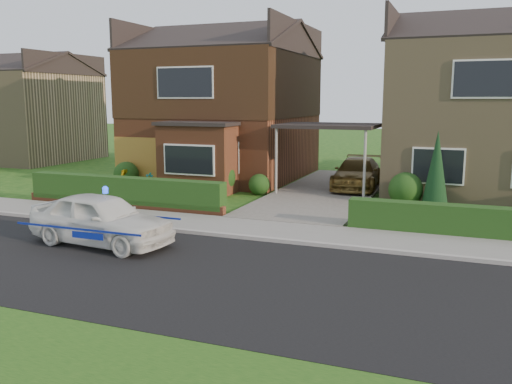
% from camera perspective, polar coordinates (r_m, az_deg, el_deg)
% --- Properties ---
extents(ground, '(120.00, 120.00, 0.00)m').
position_cam_1_polar(ground, '(11.85, -5.38, -8.66)').
color(ground, '#174512').
rests_on(ground, ground).
extents(road, '(60.00, 6.00, 0.02)m').
position_cam_1_polar(road, '(11.85, -5.38, -8.66)').
color(road, black).
rests_on(road, ground).
extents(kerb, '(60.00, 0.16, 0.12)m').
position_cam_1_polar(kerb, '(14.51, 0.01, -4.91)').
color(kerb, '#9E9993').
rests_on(kerb, ground).
extents(sidewalk, '(60.00, 2.00, 0.10)m').
position_cam_1_polar(sidewalk, '(15.47, 1.41, -4.03)').
color(sidewalk, slate).
rests_on(sidewalk, ground).
extents(driveway, '(3.80, 12.00, 0.12)m').
position_cam_1_polar(driveway, '(21.96, 7.51, 0.04)').
color(driveway, '#666059').
rests_on(driveway, ground).
extents(house_left, '(7.50, 9.53, 7.25)m').
position_cam_1_polar(house_left, '(26.29, -3.27, 9.92)').
color(house_left, brown).
rests_on(house_left, ground).
extents(house_right, '(7.50, 8.06, 7.25)m').
position_cam_1_polar(house_right, '(24.05, 23.19, 8.82)').
color(house_right, '#907C58').
rests_on(house_right, ground).
extents(carport_link, '(3.80, 3.00, 2.77)m').
position_cam_1_polar(carport_link, '(21.63, 7.63, 6.82)').
color(carport_link, black).
rests_on(carport_link, ground).
extents(garage_door, '(2.20, 0.10, 2.10)m').
position_cam_1_polar(garage_door, '(24.18, -12.44, 3.16)').
color(garage_door, brown).
rests_on(garage_door, ground).
extents(dwarf_wall, '(7.70, 0.25, 0.36)m').
position_cam_1_polar(dwarf_wall, '(19.13, -13.90, -1.24)').
color(dwarf_wall, brown).
rests_on(dwarf_wall, ground).
extents(hedge_left, '(7.50, 0.55, 0.90)m').
position_cam_1_polar(hedge_left, '(19.29, -13.63, -1.68)').
color(hedge_left, '#113613').
rests_on(hedge_left, ground).
extents(hedge_right, '(7.50, 0.55, 0.80)m').
position_cam_1_polar(hedge_right, '(15.86, 23.25, -4.68)').
color(hedge_right, '#113613').
rests_on(hedge_right, ground).
extents(shrub_left_far, '(1.08, 1.08, 1.08)m').
position_cam_1_polar(shrub_left_far, '(24.00, -13.50, 1.84)').
color(shrub_left_far, '#113613').
rests_on(shrub_left_far, ground).
extents(shrub_left_mid, '(1.32, 1.32, 1.32)m').
position_cam_1_polar(shrub_left_mid, '(21.58, -3.92, 1.55)').
color(shrub_left_mid, '#113613').
rests_on(shrub_left_mid, ground).
extents(shrub_left_near, '(0.84, 0.84, 0.84)m').
position_cam_1_polar(shrub_left_near, '(21.28, 0.34, 0.80)').
color(shrub_left_near, '#113613').
rests_on(shrub_left_near, ground).
extents(shrub_right_near, '(1.20, 1.20, 1.20)m').
position_cam_1_polar(shrub_right_near, '(19.78, 15.47, 0.29)').
color(shrub_right_near, '#113613').
rests_on(shrub_right_near, ground).
extents(conifer_a, '(0.90, 0.90, 2.60)m').
position_cam_1_polar(conifer_a, '(19.42, 18.44, 2.05)').
color(conifer_a, black).
rests_on(conifer_a, ground).
extents(neighbour_left, '(6.50, 7.00, 5.20)m').
position_cam_1_polar(neighbour_left, '(36.16, -22.94, 7.21)').
color(neighbour_left, '#907C58').
rests_on(neighbour_left, ground).
extents(police_car, '(3.63, 4.10, 1.51)m').
position_cam_1_polar(police_car, '(14.50, -16.00, -2.82)').
color(police_car, silver).
rests_on(police_car, ground).
extents(driveway_car, '(1.91, 4.28, 1.22)m').
position_cam_1_polar(driveway_car, '(22.62, 10.61, 1.96)').
color(driveway_car, brown).
rests_on(driveway_car, driveway).
extents(potted_plant_a, '(0.38, 0.26, 0.72)m').
position_cam_1_polar(potted_plant_a, '(22.82, -11.17, 1.07)').
color(potted_plant_a, gray).
rests_on(potted_plant_a, ground).
extents(potted_plant_b, '(0.58, 0.56, 0.82)m').
position_cam_1_polar(potted_plant_b, '(23.52, -13.82, 1.35)').
color(potted_plant_b, gray).
rests_on(potted_plant_b, ground).
extents(potted_plant_c, '(0.51, 0.51, 0.68)m').
position_cam_1_polar(potted_plant_c, '(19.35, -9.19, -0.48)').
color(potted_plant_c, gray).
rests_on(potted_plant_c, ground).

